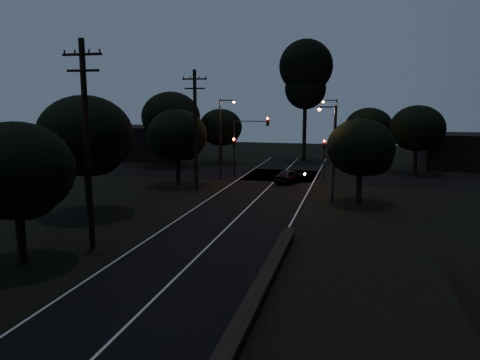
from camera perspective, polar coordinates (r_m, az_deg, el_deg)
The scene contains 21 objects.
road_surface at distance 39.39m, azimuth 2.50°, elevation -1.87°, with size 60.00×70.00×0.03m.
utility_pole_mid at distance 25.73m, azimuth -18.16°, elevation 4.37°, with size 2.20×0.30×11.00m.
utility_pole_far at distance 41.11m, azimuth -5.46°, elevation 6.28°, with size 2.20×0.30×10.50m.
tree_left_b at distance 24.41m, azimuth -25.48°, elevation 0.73°, with size 5.47×5.47×6.95m.
tree_left_c at distance 33.82m, azimuth -18.12°, elevation 4.89°, with size 6.55×6.55×8.28m.
tree_left_d at distance 43.74m, azimuth -7.48°, elevation 5.27°, with size 5.58×5.58×7.08m.
tree_far_nw at distance 59.04m, azimuth -2.24°, elevation 6.33°, with size 5.41×5.41×6.85m.
tree_far_w at distance 56.79m, azimuth -8.24°, elevation 7.49°, with size 7.00×7.00×8.93m.
tree_far_ne at distance 56.71m, azimuth 15.61°, elevation 5.98°, with size 5.59×5.59×7.07m.
tree_far_e at distance 54.08m, azimuth 21.03°, elevation 5.76°, with size 5.83×5.83×7.40m.
tree_right_a at distance 36.79m, azimuth 14.78°, elevation 3.67°, with size 5.15×5.15×6.55m.
tall_pine at distance 62.15m, azimuth 8.02°, elevation 12.72°, with size 6.87×6.87×15.62m.
building_left at distance 65.14m, azimuth -11.23°, elevation 4.50°, with size 10.00×8.00×4.40m, color black.
building_right at distance 61.26m, azimuth 25.59°, elevation 3.22°, with size 9.00×7.00×4.00m, color black.
signal_left at distance 48.54m, azimuth -0.71°, elevation 3.71°, with size 0.28×0.35×4.10m.
signal_right at distance 47.07m, azimuth 10.21°, elevation 3.37°, with size 0.28×0.35×4.10m.
signal_mast at distance 48.01m, azimuth 1.24°, elevation 5.44°, with size 3.70×0.35×6.25m.
streetlight_a at distance 46.66m, azimuth -2.18°, elevation 5.68°, with size 1.66×0.26×8.00m.
streetlight_b at distance 50.86m, azimuth 11.38°, elevation 5.83°, with size 1.66×0.26×8.00m.
streetlight_c at distance 36.92m, azimuth 11.12°, elevation 3.99°, with size 1.46×0.26×7.50m.
car at distance 45.43m, azimuth 6.07°, elevation 0.48°, with size 1.59×3.94×1.34m, color black.
Camera 1 is at (7.64, -6.70, 7.92)m, focal length 35.00 mm.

